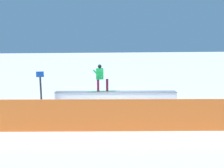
# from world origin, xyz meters

# --- Properties ---
(ground_plane) EXTENTS (120.00, 120.00, 0.00)m
(ground_plane) POSITION_xyz_m (0.00, 0.00, 0.00)
(ground_plane) COLOR white
(grind_box) EXTENTS (6.86, 1.49, 0.62)m
(grind_box) POSITION_xyz_m (0.00, 0.00, 0.28)
(grind_box) COLOR white
(grind_box) RESTS_ON ground_plane
(snowboarder) EXTENTS (1.49, 0.42, 1.54)m
(snowboarder) POSITION_xyz_m (0.85, -0.11, 1.46)
(snowboarder) COLOR #3E8E57
(snowboarder) RESTS_ON grind_box
(safety_fence) EXTENTS (13.56, 2.03, 1.26)m
(safety_fence) POSITION_xyz_m (0.00, 4.48, 0.63)
(safety_fence) COLOR orange
(safety_fence) RESTS_ON ground_plane
(trail_marker) EXTENTS (0.40, 0.10, 1.83)m
(trail_marker) POSITION_xyz_m (4.11, -0.09, 0.98)
(trail_marker) COLOR #262628
(trail_marker) RESTS_ON ground_plane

